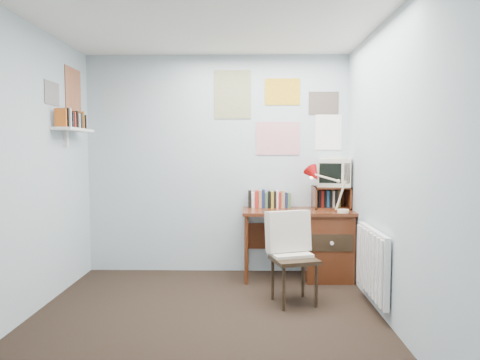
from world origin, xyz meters
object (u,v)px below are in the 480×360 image
(desk_lamp, at_px, (343,192))
(wall_shelf, at_px, (74,130))
(desk_chair, at_px, (294,260))
(tv_riser, at_px, (331,197))
(desk, at_px, (322,242))
(radiator, at_px, (372,263))
(crt_tv, at_px, (334,171))

(desk_lamp, height_order, wall_shelf, wall_shelf)
(desk_lamp, bearing_deg, desk_chair, -144.52)
(desk_lamp, distance_m, wall_shelf, 2.83)
(desk_chair, distance_m, tv_riser, 1.15)
(desk, bearing_deg, wall_shelf, -171.60)
(desk, distance_m, desk_chair, 0.89)
(radiator, bearing_deg, wall_shelf, 169.11)
(desk, distance_m, radiator, 0.97)
(radiator, bearing_deg, desk_lamp, 98.14)
(desk, xyz_separation_m, radiator, (0.29, -0.93, 0.01))
(desk, distance_m, tv_riser, 0.51)
(radiator, xyz_separation_m, wall_shelf, (-2.86, 0.55, 1.20))
(desk, bearing_deg, crt_tv, 39.87)
(desk_chair, relative_size, tv_riser, 2.05)
(tv_riser, xyz_separation_m, wall_shelf, (-2.69, -0.49, 0.74))
(desk, xyz_separation_m, desk_lamp, (0.18, -0.20, 0.58))
(desk_lamp, distance_m, tv_riser, 0.33)
(desk_chair, xyz_separation_m, radiator, (0.68, -0.13, 0.01))
(crt_tv, bearing_deg, tv_riser, -139.78)
(desk, height_order, tv_riser, tv_riser)
(desk, distance_m, wall_shelf, 2.87)
(desk_lamp, height_order, crt_tv, crt_tv)
(desk_chair, bearing_deg, desk, 47.85)
(desk, distance_m, crt_tv, 0.80)
(desk, bearing_deg, desk_chair, -116.02)
(desk_lamp, xyz_separation_m, crt_tv, (-0.03, 0.33, 0.20))
(tv_riser, xyz_separation_m, crt_tv, (0.04, 0.02, 0.29))
(desk_lamp, bearing_deg, wall_shelf, 173.01)
(desk, xyz_separation_m, wall_shelf, (-2.57, -0.38, 1.21))
(desk_lamp, relative_size, tv_riser, 1.10)
(desk, relative_size, wall_shelf, 1.94)
(desk_chair, xyz_separation_m, desk_lamp, (0.58, 0.60, 0.57))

